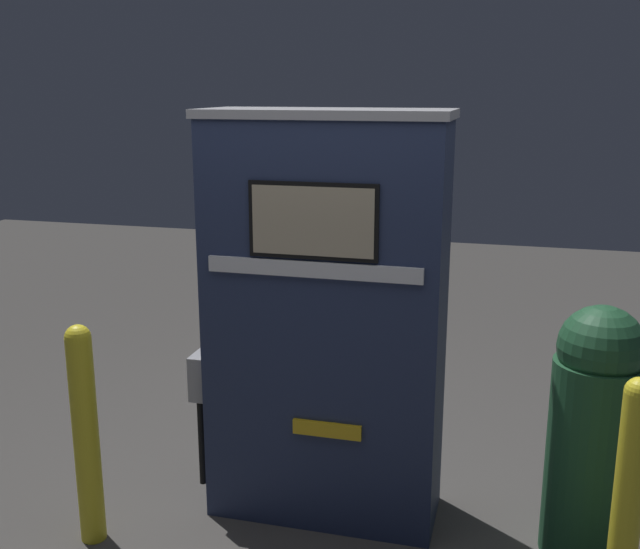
# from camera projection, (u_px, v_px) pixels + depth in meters

# --- Properties ---
(ground_plane) EXTENTS (14.00, 14.00, 0.00)m
(ground_plane) POSITION_uv_depth(u_px,v_px,m) (314.00, 531.00, 3.53)
(ground_plane) COLOR #423F3D
(gas_pump) EXTENTS (1.19, 0.49, 1.94)m
(gas_pump) POSITION_uv_depth(u_px,v_px,m) (326.00, 320.00, 3.50)
(gas_pump) COLOR #232D4C
(gas_pump) RESTS_ON ground_plane
(safety_bollard) EXTENTS (0.11, 0.11, 1.04)m
(safety_bollard) POSITION_uv_depth(u_px,v_px,m) (85.00, 431.00, 3.34)
(safety_bollard) COLOR yellow
(safety_bollard) RESTS_ON ground_plane
(trash_bin) EXTENTS (0.38, 0.38, 1.15)m
(trash_bin) POSITION_uv_depth(u_px,v_px,m) (593.00, 430.00, 3.24)
(trash_bin) COLOR #1E4C2D
(trash_bin) RESTS_ON ground_plane
(safety_bollard_far) EXTENTS (0.11, 0.11, 1.02)m
(safety_bollard_far) POSITION_uv_depth(u_px,v_px,m) (628.00, 500.00, 2.80)
(safety_bollard_far) COLOR yellow
(safety_bollard_far) RESTS_ON ground_plane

